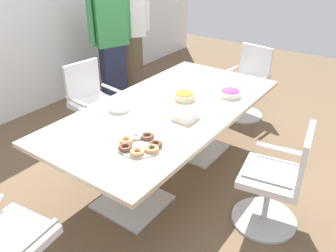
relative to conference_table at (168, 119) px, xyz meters
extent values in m
cube|color=brown|center=(0.00, 0.00, -0.63)|extent=(10.00, 10.00, 0.01)
cube|color=white|center=(0.00, 2.40, 0.77)|extent=(8.00, 0.10, 2.80)
cube|color=#CCB793|center=(0.00, 0.00, 0.10)|extent=(2.40, 1.20, 0.04)
cube|color=silver|center=(-0.55, 0.00, -0.61)|extent=(0.56, 0.56, 0.02)
cylinder|color=silver|center=(-0.55, 0.00, -0.26)|extent=(0.09, 0.09, 0.69)
cube|color=silver|center=(0.55, 0.00, -0.61)|extent=(0.56, 0.56, 0.02)
cylinder|color=silver|center=(0.55, 0.00, -0.26)|extent=(0.09, 0.09, 0.69)
cylinder|color=silver|center=(-0.07, -1.05, -0.61)|extent=(0.62, 0.62, 0.02)
cylinder|color=silver|center=(-0.07, -1.05, -0.40)|extent=(0.05, 0.05, 0.41)
cube|color=white|center=(-0.07, -1.05, -0.17)|extent=(0.53, 0.53, 0.06)
cube|color=white|center=(-0.04, -1.26, 0.07)|extent=(0.44, 0.11, 0.42)
cube|color=silver|center=(-0.31, -1.09, -0.05)|extent=(0.09, 0.37, 0.02)
cube|color=silver|center=(0.17, -1.01, -0.05)|extent=(0.09, 0.37, 0.02)
cylinder|color=silver|center=(1.65, -0.04, -0.61)|extent=(0.61, 0.61, 0.02)
cylinder|color=silver|center=(1.65, -0.04, -0.40)|extent=(0.05, 0.05, 0.41)
cube|color=white|center=(1.65, -0.04, -0.17)|extent=(0.52, 0.52, 0.06)
cube|color=white|center=(1.86, -0.07, 0.07)|extent=(0.10, 0.44, 0.42)
cube|color=silver|center=(1.61, -0.29, -0.05)|extent=(0.37, 0.08, 0.02)
cube|color=silver|center=(1.68, 0.20, -0.05)|extent=(0.37, 0.08, 0.02)
cylinder|color=silver|center=(0.07, 1.05, -0.61)|extent=(0.60, 0.60, 0.02)
cylinder|color=silver|center=(0.07, 1.05, -0.40)|extent=(0.05, 0.05, 0.41)
cube|color=white|center=(0.07, 1.05, -0.17)|extent=(0.51, 0.51, 0.06)
cube|color=white|center=(0.10, 1.26, 0.07)|extent=(0.44, 0.09, 0.42)
cube|color=silver|center=(0.31, 1.02, -0.05)|extent=(0.08, 0.37, 0.02)
cube|color=silver|center=(-0.17, 1.08, -0.05)|extent=(0.08, 0.37, 0.02)
cube|color=white|center=(-1.65, 0.04, -0.17)|extent=(0.51, 0.51, 0.06)
cube|color=silver|center=(-1.62, -0.20, -0.05)|extent=(0.37, 0.08, 0.02)
cube|color=#232842|center=(1.03, 1.68, -0.22)|extent=(0.37, 0.30, 0.82)
cube|color=#388C4C|center=(1.03, 1.68, 0.52)|extent=(0.49, 0.37, 0.65)
cylinder|color=#388C4C|center=(1.27, 1.58, 0.55)|extent=(0.10, 0.10, 0.58)
cylinder|color=#388C4C|center=(0.78, 1.78, 0.55)|extent=(0.10, 0.10, 0.58)
cube|color=brown|center=(1.39, 1.67, -0.19)|extent=(0.38, 0.35, 0.87)
cube|color=white|center=(1.39, 1.67, 0.59)|extent=(0.48, 0.44, 0.69)
cylinder|color=white|center=(1.60, 1.51, 0.63)|extent=(0.11, 0.11, 0.62)
cylinder|color=white|center=(1.18, 1.83, 0.63)|extent=(0.11, 0.11, 0.62)
cylinder|color=white|center=(0.54, -0.36, 0.15)|extent=(0.20, 0.20, 0.06)
ellipsoid|color=#9E3D8E|center=(0.54, -0.36, 0.18)|extent=(0.18, 0.18, 0.05)
cylinder|color=beige|center=(0.23, -0.03, 0.15)|extent=(0.20, 0.20, 0.06)
ellipsoid|color=orange|center=(0.23, -0.03, 0.18)|extent=(0.18, 0.18, 0.05)
cylinder|color=white|center=(-0.68, -0.23, 0.13)|extent=(0.33, 0.33, 0.01)
torus|color=brown|center=(-0.57, -0.21, 0.15)|extent=(0.11, 0.11, 0.03)
torus|color=white|center=(-0.61, -0.13, 0.15)|extent=(0.11, 0.11, 0.03)
torus|color=tan|center=(-0.70, -0.12, 0.15)|extent=(0.11, 0.11, 0.03)
torus|color=brown|center=(-0.78, -0.18, 0.15)|extent=(0.11, 0.11, 0.03)
torus|color=tan|center=(-0.78, -0.29, 0.15)|extent=(0.11, 0.11, 0.03)
torus|color=tan|center=(-0.69, -0.34, 0.15)|extent=(0.11, 0.11, 0.03)
torus|color=brown|center=(-0.62, -0.33, 0.15)|extent=(0.11, 0.11, 0.03)
cylinder|color=white|center=(-0.31, 0.32, 0.13)|extent=(0.19, 0.19, 0.01)
cylinder|color=silver|center=(-0.31, 0.32, 0.13)|extent=(0.19, 0.19, 0.01)
cylinder|color=white|center=(-0.31, 0.32, 0.14)|extent=(0.19, 0.19, 0.01)
cylinder|color=silver|center=(-0.31, 0.32, 0.15)|extent=(0.19, 0.19, 0.01)
cylinder|color=white|center=(-0.31, 0.32, 0.15)|extent=(0.19, 0.19, 0.01)
cylinder|color=silver|center=(-0.31, 0.32, 0.16)|extent=(0.19, 0.19, 0.01)
cube|color=white|center=(-0.12, -0.27, 0.16)|extent=(0.18, 0.18, 0.07)
camera|label=1|loc=(-2.34, -1.67, 1.49)|focal=37.11mm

